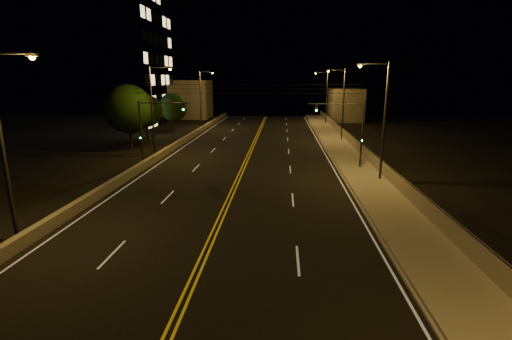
# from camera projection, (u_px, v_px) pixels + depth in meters

# --- Properties ---
(road) EXTENTS (18.00, 120.00, 0.02)m
(road) POSITION_uv_depth(u_px,v_px,m) (231.00, 196.00, 26.93)
(road) COLOR black
(road) RESTS_ON ground
(sidewalk) EXTENTS (3.60, 120.00, 0.30)m
(sidewalk) POSITION_uv_depth(u_px,v_px,m) (382.00, 198.00, 26.17)
(sidewalk) COLOR #9F9685
(sidewalk) RESTS_ON ground
(curb) EXTENTS (0.14, 120.00, 0.15)m
(curb) POSITION_uv_depth(u_px,v_px,m) (355.00, 198.00, 26.31)
(curb) COLOR #9F9685
(curb) RESTS_ON ground
(parapet_wall) EXTENTS (0.30, 120.00, 1.00)m
(parapet_wall) POSITION_uv_depth(u_px,v_px,m) (407.00, 189.00, 25.90)
(parapet_wall) COLOR gray
(parapet_wall) RESTS_ON sidewalk
(jersey_barrier) EXTENTS (0.45, 120.00, 0.72)m
(jersey_barrier) POSITION_uv_depth(u_px,v_px,m) (105.00, 189.00, 27.48)
(jersey_barrier) COLOR gray
(jersey_barrier) RESTS_ON ground
(distant_building_right) EXTENTS (6.00, 10.00, 6.39)m
(distant_building_right) POSITION_uv_depth(u_px,v_px,m) (345.00, 105.00, 75.46)
(distant_building_right) COLOR gray
(distant_building_right) RESTS_ON ground
(distant_building_left) EXTENTS (8.00, 8.00, 8.02)m
(distant_building_left) POSITION_uv_depth(u_px,v_px,m) (191.00, 99.00, 79.96)
(distant_building_left) COLOR gray
(distant_building_left) RESTS_ON ground
(parapet_rail) EXTENTS (0.06, 120.00, 0.06)m
(parapet_rail) POSITION_uv_depth(u_px,v_px,m) (408.00, 182.00, 25.77)
(parapet_rail) COLOR black
(parapet_rail) RESTS_ON parapet_wall
(lane_markings) EXTENTS (17.32, 116.00, 0.00)m
(lane_markings) POSITION_uv_depth(u_px,v_px,m) (230.00, 196.00, 26.86)
(lane_markings) COLOR silver
(lane_markings) RESTS_ON road
(streetlight_1) EXTENTS (2.55, 0.28, 9.61)m
(streetlight_1) POSITION_uv_depth(u_px,v_px,m) (382.00, 115.00, 29.38)
(streetlight_1) COLOR #2D2D33
(streetlight_1) RESTS_ON ground
(streetlight_2) EXTENTS (2.55, 0.28, 9.61)m
(streetlight_2) POSITION_uv_depth(u_px,v_px,m) (342.00, 100.00, 49.35)
(streetlight_2) COLOR #2D2D33
(streetlight_2) RESTS_ON ground
(streetlight_3) EXTENTS (2.55, 0.28, 9.61)m
(streetlight_3) POSITION_uv_depth(u_px,v_px,m) (326.00, 95.00, 67.75)
(streetlight_3) COLOR #2D2D33
(streetlight_3) RESTS_ON ground
(streetlight_4) EXTENTS (2.55, 0.28, 9.61)m
(streetlight_4) POSITION_uv_depth(u_px,v_px,m) (6.00, 137.00, 18.24)
(streetlight_4) COLOR #2D2D33
(streetlight_4) RESTS_ON ground
(streetlight_5) EXTENTS (2.55, 0.28, 9.61)m
(streetlight_5) POSITION_uv_depth(u_px,v_px,m) (154.00, 106.00, 39.34)
(streetlight_5) COLOR #2D2D33
(streetlight_5) RESTS_ON ground
(streetlight_6) EXTENTS (2.55, 0.28, 9.61)m
(streetlight_6) POSITION_uv_depth(u_px,v_px,m) (202.00, 96.00, 62.64)
(streetlight_6) COLOR #2D2D33
(streetlight_6) RESTS_ON ground
(traffic_signal_right) EXTENTS (5.11, 0.31, 6.31)m
(traffic_signal_right) POSITION_uv_depth(u_px,v_px,m) (352.00, 128.00, 33.89)
(traffic_signal_right) COLOR #2D2D33
(traffic_signal_right) RESTS_ON ground
(traffic_signal_left) EXTENTS (5.11, 0.31, 6.31)m
(traffic_signal_left) POSITION_uv_depth(u_px,v_px,m) (150.00, 126.00, 35.16)
(traffic_signal_left) COLOR #2D2D33
(traffic_signal_left) RESTS_ON ground
(overhead_wires) EXTENTS (22.00, 0.03, 0.83)m
(overhead_wires) POSITION_uv_depth(u_px,v_px,m) (243.00, 89.00, 34.36)
(overhead_wires) COLOR black
(building_tower) EXTENTS (24.00, 15.00, 26.64)m
(building_tower) POSITION_uv_depth(u_px,v_px,m) (85.00, 50.00, 58.66)
(building_tower) COLOR gray
(building_tower) RESTS_ON ground
(tree_0) EXTENTS (5.69, 5.69, 7.71)m
(tree_0) POSITION_uv_depth(u_px,v_px,m) (129.00, 109.00, 43.43)
(tree_0) COLOR black
(tree_0) RESTS_ON ground
(tree_1) EXTENTS (4.59, 4.59, 6.23)m
(tree_1) POSITION_uv_depth(u_px,v_px,m) (146.00, 111.00, 52.34)
(tree_1) COLOR black
(tree_1) RESTS_ON ground
(tree_2) EXTENTS (4.56, 4.56, 6.18)m
(tree_2) POSITION_uv_depth(u_px,v_px,m) (173.00, 107.00, 59.35)
(tree_2) COLOR black
(tree_2) RESTS_ON ground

